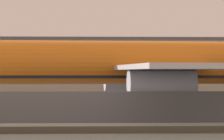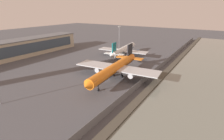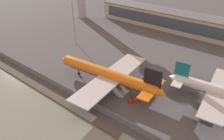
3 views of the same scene
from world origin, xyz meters
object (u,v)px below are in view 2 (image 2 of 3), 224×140
Objects in this scene: passenger_jet_white_teal at (124,50)px; ops_van at (139,52)px; cargo_jet_orange at (115,68)px; baggage_tug at (132,70)px; apron_light_mast_apron_east at (119,36)px.

ops_van is (11.97, -6.39, -3.33)m from passenger_jet_white_teal.
cargo_jet_orange is 50.91m from ops_van.
baggage_tug is 0.19× the size of apron_light_mast_apron_east.
cargo_jet_orange is 2.55× the size of apron_light_mast_apron_east.
ops_van is (49.79, 9.90, -3.85)m from cargo_jet_orange.
cargo_jet_orange reaches higher than passenger_jet_white_teal.
passenger_jet_white_teal reaches higher than baggage_tug.
apron_light_mast_apron_east is (17.28, 13.52, 6.03)m from passenger_jet_white_teal.
passenger_jet_white_teal is at bearing 151.89° from ops_van.
cargo_jet_orange is 41.18m from passenger_jet_white_teal.
ops_van is at bearing 18.47° from baggage_tug.
baggage_tug is at bearing -161.53° from ops_van.
ops_van is at bearing -28.11° from passenger_jet_white_teal.
baggage_tug is at bearing -10.54° from cargo_jet_orange.
ops_van is 22.63m from apron_light_mast_apron_east.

